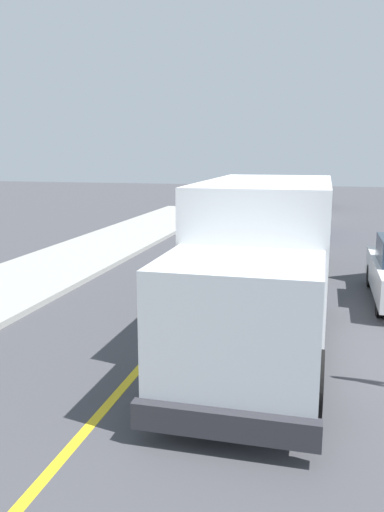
# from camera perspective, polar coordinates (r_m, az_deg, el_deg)

# --- Properties ---
(centre_line_yellow) EXTENTS (0.16, 56.00, 0.01)m
(centre_line_yellow) POSITION_cam_1_polar(r_m,az_deg,el_deg) (11.01, -2.71, -8.69)
(centre_line_yellow) COLOR gold
(centre_line_yellow) RESTS_ON ground
(box_truck) EXTENTS (2.41, 7.18, 3.20)m
(box_truck) POSITION_cam_1_polar(r_m,az_deg,el_deg) (10.03, 7.64, -0.29)
(box_truck) COLOR white
(box_truck) RESTS_ON ground
(parked_car_near) EXTENTS (1.99, 4.47, 1.67)m
(parked_car_near) POSITION_cam_1_polar(r_m,az_deg,el_deg) (17.63, 10.10, 1.41)
(parked_car_near) COLOR #4C564C
(parked_car_near) RESTS_ON ground
(parked_car_mid) EXTENTS (1.89, 4.44, 1.67)m
(parked_car_mid) POSITION_cam_1_polar(r_m,az_deg,el_deg) (24.59, 11.98, 4.11)
(parked_car_mid) COLOR #2D4793
(parked_car_mid) RESTS_ON ground
(parked_car_far) EXTENTS (1.85, 4.42, 1.67)m
(parked_car_far) POSITION_cam_1_polar(r_m,az_deg,el_deg) (30.53, 12.27, 5.45)
(parked_car_far) COLOR silver
(parked_car_far) RESTS_ON ground
(parked_car_furthest) EXTENTS (1.88, 4.43, 1.67)m
(parked_car_furthest) POSITION_cam_1_polar(r_m,az_deg,el_deg) (37.50, 13.17, 6.46)
(parked_car_furthest) COLOR black
(parked_car_furthest) RESTS_ON ground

